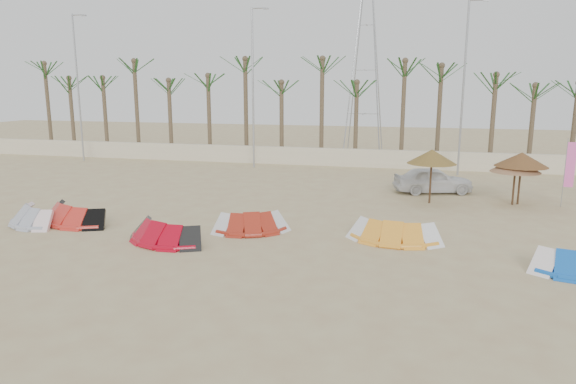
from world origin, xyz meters
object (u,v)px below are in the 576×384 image
(kite_red_right, at_px, (254,221))
(parasol_mid, at_px, (516,165))
(parasol_right, at_px, (522,160))
(car, at_px, (433,180))
(kite_grey, at_px, (35,214))
(kite_orange, at_px, (394,229))
(parasol_left, at_px, (432,157))
(kite_red_left, at_px, (78,212))
(kite_red_mid, at_px, (168,230))

(kite_red_right, relative_size, parasol_mid, 1.43)
(parasol_right, height_order, car, parasol_right)
(kite_grey, bearing_deg, car, 32.80)
(kite_orange, distance_m, parasol_left, 7.18)
(kite_red_left, distance_m, kite_red_right, 7.83)
(car, bearing_deg, kite_grey, 106.90)
(kite_red_mid, relative_size, parasol_mid, 1.57)
(parasol_mid, xyz_separation_m, parasol_right, (0.28, 0.19, 0.25))
(kite_grey, bearing_deg, kite_red_mid, -7.77)
(kite_red_right, bearing_deg, kite_orange, 0.91)
(parasol_mid, bearing_deg, kite_orange, -126.31)
(kite_grey, distance_m, parasol_right, 22.54)
(kite_orange, relative_size, parasol_mid, 1.48)
(kite_red_right, xyz_separation_m, kite_orange, (5.59, 0.09, 0.00))
(kite_red_mid, height_order, parasol_right, parasol_right)
(kite_red_right, relative_size, parasol_right, 1.31)
(kite_grey, distance_m, kite_red_left, 1.71)
(kite_red_left, height_order, kite_red_right, same)
(kite_red_right, distance_m, parasol_left, 10.01)
(parasol_right, bearing_deg, parasol_left, -169.35)
(parasol_mid, bearing_deg, parasol_left, -171.28)
(kite_orange, xyz_separation_m, car, (1.65, 9.43, 0.30))
(car, bearing_deg, kite_red_left, 107.68)
(kite_grey, xyz_separation_m, kite_red_left, (1.55, 0.71, 0.01))
(kite_red_right, bearing_deg, parasol_right, 34.12)
(parasol_left, relative_size, parasol_right, 1.04)
(kite_red_left, height_order, parasol_mid, parasol_mid)
(kite_red_mid, height_order, parasol_left, parasol_left)
(kite_red_right, distance_m, car, 11.97)
(kite_orange, bearing_deg, parasol_left, 77.93)
(kite_grey, relative_size, kite_red_left, 0.83)
(kite_grey, relative_size, kite_red_mid, 0.90)
(kite_red_mid, distance_m, car, 15.32)
(kite_grey, relative_size, parasol_left, 1.25)
(parasol_left, relative_size, parasol_mid, 1.13)
(kite_orange, height_order, parasol_left, parasol_left)
(kite_red_mid, bearing_deg, parasol_left, 42.43)
(kite_red_right, distance_m, parasol_mid, 13.39)
(kite_red_mid, bearing_deg, kite_grey, 172.23)
(kite_red_left, relative_size, parasol_mid, 1.70)
(kite_grey, height_order, parasol_left, parasol_left)
(kite_red_right, height_order, parasol_mid, parasol_mid)
(parasol_right, bearing_deg, kite_red_left, -156.94)
(kite_grey, distance_m, kite_red_right, 9.44)
(kite_orange, relative_size, car, 0.84)
(kite_red_left, relative_size, kite_orange, 1.15)
(kite_grey, xyz_separation_m, kite_red_right, (9.37, 1.19, 0.00))
(kite_red_right, bearing_deg, kite_red_mid, -142.68)
(car, bearing_deg, parasol_mid, -134.53)
(kite_red_left, relative_size, parasol_left, 1.50)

